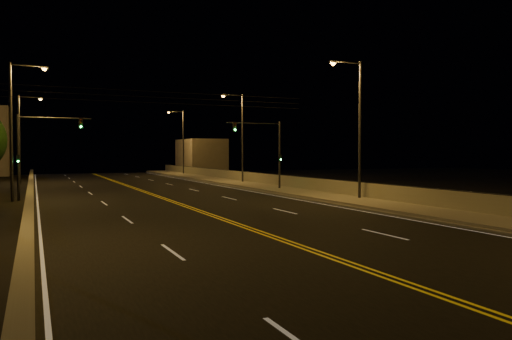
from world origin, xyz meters
name	(u,v)px	position (x,y,z in m)	size (l,w,h in m)	color
road	(208,214)	(0.00, 20.00, 0.01)	(18.00, 120.00, 0.02)	black
sidewalk	(368,204)	(10.80, 20.00, 0.15)	(3.60, 120.00, 0.30)	gray
curb	(344,206)	(8.93, 20.00, 0.07)	(0.14, 120.00, 0.15)	gray
parapet_wall	(389,193)	(12.45, 20.00, 0.80)	(0.30, 120.00, 1.00)	gray
jersey_barrier	(29,216)	(-9.05, 20.00, 0.38)	(0.45, 120.00, 0.76)	gray
distant_building_right	(201,156)	(16.50, 72.69, 2.81)	(6.00, 10.00, 5.61)	gray
parapet_rail	(389,185)	(12.45, 20.00, 1.33)	(0.06, 0.06, 120.00)	black
lane_markings	(209,214)	(0.00, 19.93, 0.02)	(17.32, 116.00, 0.00)	silver
streetlight_1	(357,121)	(11.54, 22.34, 5.57)	(2.55, 0.28, 9.71)	#2D2D33
streetlight_2	(240,133)	(11.54, 43.47, 5.57)	(2.55, 0.28, 9.71)	#2D2D33
streetlight_3	(182,138)	(11.54, 66.66, 5.57)	(2.55, 0.28, 9.71)	#2D2D33
streetlight_5	(15,122)	(-9.94, 32.59, 5.57)	(2.55, 0.28, 9.71)	#2D2D33
streetlight_6	(22,133)	(-9.94, 54.67, 5.57)	(2.55, 0.28, 9.71)	#2D2D33
traffic_signal_right	(269,147)	(10.00, 33.03, 3.89)	(5.11, 0.31, 6.15)	#2D2D33
traffic_signal_left	(33,146)	(-8.80, 33.03, 3.89)	(5.11, 0.31, 6.15)	#2D2D33
overhead_wires	(166,98)	(0.00, 29.50, 7.40)	(22.00, 0.03, 0.83)	black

